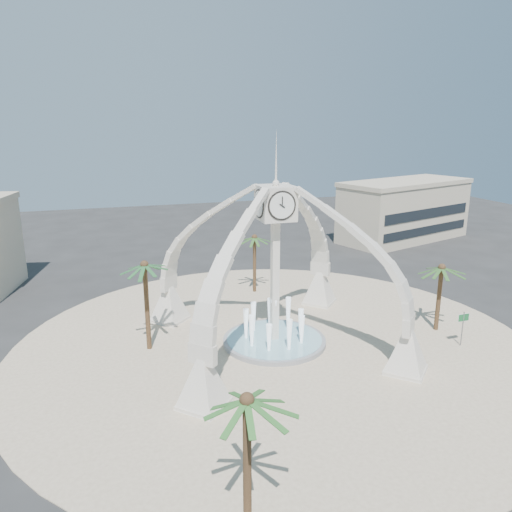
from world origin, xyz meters
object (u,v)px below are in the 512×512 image
object	(u,v)px
clock_tower	(275,263)
palm_west	(144,266)
fountain	(274,340)
palm_east	(442,268)
palm_north	(255,238)
palm_south	(247,402)
street_sign	(463,322)

from	to	relation	value
clock_tower	palm_west	world-z (taller)	clock_tower
fountain	palm_west	size ratio (longest dim) A/B	1.08
clock_tower	palm_east	world-z (taller)	clock_tower
palm_north	palm_south	xyz separation A→B (m)	(-9.34, -28.62, 0.20)
palm_north	palm_south	bearing A→B (deg)	-108.06
clock_tower	fountain	size ratio (longest dim) A/B	2.24
palm_west	fountain	bearing A→B (deg)	-11.66
fountain	street_sign	size ratio (longest dim) A/B	2.86
street_sign	fountain	bearing A→B (deg)	158.21
palm_north	fountain	bearing A→B (deg)	-100.30
clock_tower	street_sign	bearing A→B (deg)	-19.52
palm_south	fountain	bearing A→B (deg)	66.64
clock_tower	palm_west	xyz separation A→B (m)	(-9.39, 1.94, 0.08)
fountain	palm_west	distance (m)	11.46
palm_west	street_sign	distance (m)	24.33
fountain	palm_east	xyz separation A→B (m)	(13.65, -1.64, 5.06)
clock_tower	palm_west	size ratio (longest dim) A/B	2.42
fountain	palm_north	world-z (taller)	palm_north
palm_south	palm_east	bearing A→B (deg)	35.61
fountain	palm_north	bearing A→B (deg)	79.70
clock_tower	palm_west	distance (m)	9.59
palm_east	street_sign	world-z (taller)	palm_east
fountain	palm_north	size ratio (longest dim) A/B	1.26
fountain	clock_tower	bearing A→B (deg)	-90.00
street_sign	palm_north	bearing A→B (deg)	121.58
palm_south	palm_north	bearing A→B (deg)	71.94
palm_west	street_sign	size ratio (longest dim) A/B	2.64
palm_south	street_sign	size ratio (longest dim) A/B	2.37
palm_north	clock_tower	bearing A→B (deg)	-100.30
fountain	palm_south	world-z (taller)	palm_south
palm_east	palm_west	bearing A→B (deg)	171.17
clock_tower	fountain	distance (m)	6.20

